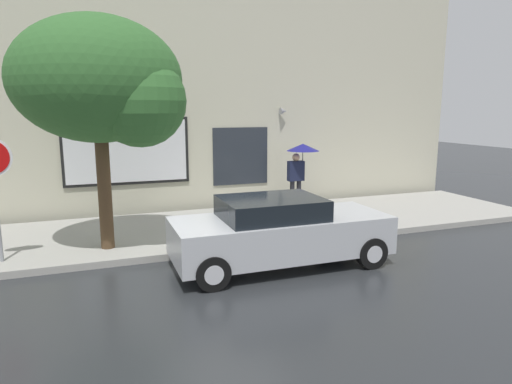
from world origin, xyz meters
TOP-DOWN VIEW (x-y plane):
  - ground_plane at (0.00, 0.00)m, footprint 60.00×60.00m
  - sidewalk at (0.00, 3.00)m, footprint 20.00×4.00m
  - building_facade at (-0.01, 5.50)m, footprint 20.00×0.67m
  - parked_car at (1.25, -0.06)m, footprint 4.39×1.81m
  - fire_hydrant at (1.26, 1.75)m, footprint 0.30×0.44m
  - pedestrian_with_umbrella at (3.73, 4.15)m, footprint 1.00×1.00m
  - street_tree at (-1.87, 1.82)m, footprint 3.48×2.96m

SIDE VIEW (x-z plane):
  - ground_plane at x=0.00m, z-range 0.00..0.00m
  - sidewalk at x=0.00m, z-range 0.00..0.15m
  - fire_hydrant at x=1.26m, z-range 0.14..0.87m
  - parked_car at x=1.25m, z-range 0.00..1.43m
  - pedestrian_with_umbrella at x=3.73m, z-range 0.73..2.71m
  - building_facade at x=-0.01m, z-range -0.02..6.98m
  - street_tree at x=-1.87m, z-range 1.20..6.12m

